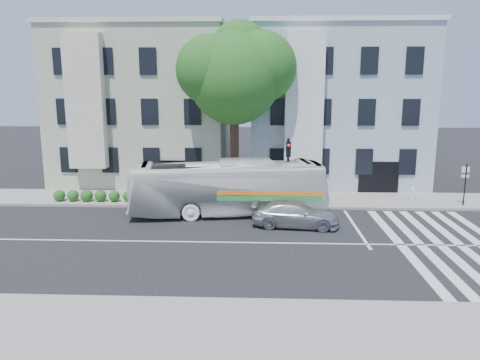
# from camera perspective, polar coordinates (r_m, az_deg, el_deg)

# --- Properties ---
(ground) EXTENTS (120.00, 120.00, 0.00)m
(ground) POSITION_cam_1_polar(r_m,az_deg,el_deg) (21.74, -1.86, -7.61)
(ground) COLOR black
(ground) RESTS_ON ground
(sidewalk_far) EXTENTS (80.00, 4.00, 0.15)m
(sidewalk_far) POSITION_cam_1_polar(r_m,az_deg,el_deg) (29.38, -0.73, -2.35)
(sidewalk_far) COLOR gray
(sidewalk_far) RESTS_ON ground
(sidewalk_near) EXTENTS (80.00, 4.00, 0.15)m
(sidewalk_near) POSITION_cam_1_polar(r_m,az_deg,el_deg) (14.42, -4.29, -17.79)
(sidewalk_near) COLOR gray
(sidewalk_near) RESTS_ON ground
(building_left) EXTENTS (12.00, 10.00, 11.00)m
(building_left) POSITION_cam_1_polar(r_m,az_deg,el_deg) (36.53, -11.31, 8.77)
(building_left) COLOR #AEAF93
(building_left) RESTS_ON ground
(building_right) EXTENTS (12.00, 10.00, 11.00)m
(building_right) POSITION_cam_1_polar(r_m,az_deg,el_deg) (35.93, 11.22, 8.73)
(building_right) COLOR #97AAB3
(building_right) RESTS_ON ground
(street_tree) EXTENTS (7.30, 5.90, 11.10)m
(street_tree) POSITION_cam_1_polar(r_m,az_deg,el_deg) (29.26, -0.57, 12.92)
(street_tree) COLOR #2D2116
(street_tree) RESTS_ON ground
(bus) EXTENTS (4.27, 11.18, 3.04)m
(bus) POSITION_cam_1_polar(r_m,az_deg,el_deg) (25.96, -1.47, -0.94)
(bus) COLOR white
(bus) RESTS_ON ground
(sedan) EXTENTS (2.23, 4.57, 1.28)m
(sedan) POSITION_cam_1_polar(r_m,az_deg,el_deg) (24.05, 6.75, -4.19)
(sedan) COLOR silver
(sedan) RESTS_ON ground
(hedge) EXTENTS (8.35, 3.39, 0.70)m
(hedge) POSITION_cam_1_polar(r_m,az_deg,el_deg) (29.17, -13.48, -1.92)
(hedge) COLOR #2D581C
(hedge) RESTS_ON sidewalk_far
(traffic_signal) EXTENTS (0.43, 0.53, 4.14)m
(traffic_signal) POSITION_cam_1_polar(r_m,az_deg,el_deg) (26.84, 5.88, 1.93)
(traffic_signal) COLOR black
(traffic_signal) RESTS_ON ground
(fire_hydrant) EXTENTS (0.46, 0.30, 0.80)m
(fire_hydrant) POSITION_cam_1_polar(r_m,az_deg,el_deg) (30.55, 20.29, -1.60)
(fire_hydrant) COLOR silver
(fire_hydrant) RESTS_ON sidewalk_far
(far_sign_pole) EXTENTS (0.45, 0.18, 2.48)m
(far_sign_pole) POSITION_cam_1_polar(r_m,az_deg,el_deg) (30.26, 25.76, 0.09)
(far_sign_pole) COLOR black
(far_sign_pole) RESTS_ON sidewalk_far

